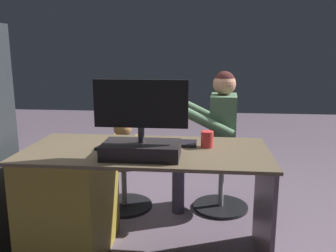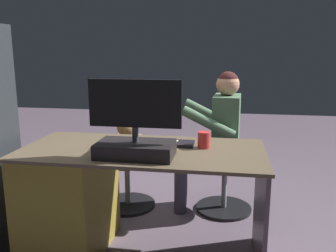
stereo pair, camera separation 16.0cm
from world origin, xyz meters
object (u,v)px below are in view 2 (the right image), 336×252
at_px(keyboard, 161,143).
at_px(computer_mouse, 120,139).
at_px(office_chair_teddy, 127,178).
at_px(desk, 83,196).
at_px(tv_remote, 101,145).
at_px(teddy_bear, 127,139).
at_px(cup, 204,140).
at_px(visitor_chair, 224,180).
at_px(person, 216,132).
at_px(monitor, 136,136).

distance_m(keyboard, computer_mouse, 0.28).
bearing_deg(office_chair_teddy, desk, 82.23).
xyz_separation_m(desk, office_chair_teddy, (-0.10, -0.70, -0.12)).
relative_size(tv_remote, teddy_bear, 0.45).
distance_m(cup, office_chair_teddy, 1.05).
distance_m(computer_mouse, cup, 0.56).
distance_m(keyboard, visitor_chair, 0.89).
xyz_separation_m(office_chair_teddy, person, (-0.72, -0.05, 0.41)).
height_order(visitor_chair, person, person).
distance_m(keyboard, office_chair_teddy, 0.85).
bearing_deg(keyboard, tv_remote, 17.76).
relative_size(monitor, visitor_chair, 1.14).
height_order(monitor, tv_remote, monitor).
bearing_deg(keyboard, teddy_bear, -56.27).
distance_m(visitor_chair, person, 0.41).
distance_m(office_chair_teddy, visitor_chair, 0.81).
height_order(tv_remote, visitor_chair, tv_remote).
bearing_deg(computer_mouse, office_chair_teddy, -77.98).
relative_size(teddy_bear, person, 0.29).
bearing_deg(office_chair_teddy, visitor_chair, -176.09).
bearing_deg(person, visitor_chair, -176.09).
distance_m(desk, keyboard, 0.61).
xyz_separation_m(tv_remote, teddy_bear, (0.04, -0.71, -0.14)).
relative_size(keyboard, tv_remote, 2.80).
bearing_deg(cup, computer_mouse, -6.29).
distance_m(keyboard, teddy_bear, 0.73).
height_order(desk, tv_remote, tv_remote).
bearing_deg(desk, office_chair_teddy, -97.77).
height_order(monitor, office_chair_teddy, monitor).
bearing_deg(visitor_chair, tv_remote, 44.54).
bearing_deg(person, monitor, 65.27).
bearing_deg(cup, keyboard, -7.86).
bearing_deg(teddy_bear, person, -176.98).
relative_size(computer_mouse, visitor_chair, 0.21).
distance_m(monitor, person, 1.02).
bearing_deg(monitor, tv_remote, -32.39).
height_order(tv_remote, teddy_bear, teddy_bear).
bearing_deg(tv_remote, office_chair_teddy, -69.41).
bearing_deg(tv_remote, person, -115.35).
relative_size(cup, tv_remote, 0.67).
xyz_separation_m(tv_remote, person, (-0.68, -0.75, -0.06)).
bearing_deg(visitor_chair, monitor, 61.41).
relative_size(keyboard, cup, 4.20).
bearing_deg(tv_remote, keyboard, -145.08).
xyz_separation_m(computer_mouse, teddy_bear, (0.12, -0.57, -0.14)).
distance_m(office_chair_teddy, teddy_bear, 0.33).
distance_m(desk, visitor_chair, 1.18).
height_order(keyboard, visitor_chair, keyboard).
bearing_deg(tv_remote, cup, -156.00).
xyz_separation_m(office_chair_teddy, teddy_bear, (0.00, -0.01, 0.33)).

